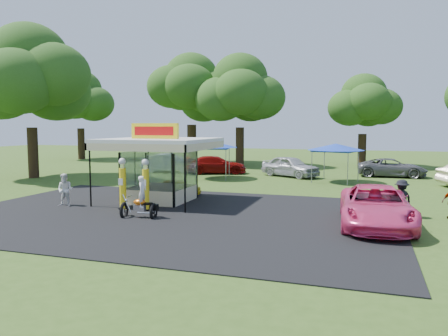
{
  "coord_description": "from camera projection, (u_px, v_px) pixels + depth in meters",
  "views": [
    {
      "loc": [
        8.49,
        -15.86,
        4.05
      ],
      "look_at": [
        1.93,
        4.0,
        2.02
      ],
      "focal_mm": 35.0,
      "sensor_mm": 36.0,
      "label": 1
    }
  ],
  "objects": [
    {
      "name": "bg_car_a",
      "position": [
        171.0,
        163.0,
        38.08
      ],
      "size": [
        5.07,
        2.25,
        1.62
      ],
      "primitive_type": "imported",
      "rotation": [
        0.0,
        0.0,
        1.68
      ],
      "color": "silver",
      "rests_on": "ground"
    },
    {
      "name": "spectator_east_a",
      "position": [
        402.0,
        198.0,
        19.34
      ],
      "size": [
        1.22,
        1.2,
        1.68
      ],
      "primitive_type": "imported",
      "rotation": [
        0.0,
        0.0,
        3.91
      ],
      "color": "black",
      "rests_on": "ground"
    },
    {
      "name": "gas_station_kiosk",
      "position": [
        160.0,
        168.0,
        23.2
      ],
      "size": [
        5.4,
        5.4,
        4.18
      ],
      "color": "white",
      "rests_on": "ground"
    },
    {
      "name": "bg_car_c",
      "position": [
        290.0,
        166.0,
        34.68
      ],
      "size": [
        5.21,
        4.06,
        1.66
      ],
      "primitive_type": "imported",
      "rotation": [
        0.0,
        0.0,
        1.07
      ],
      "color": "#ABACB0",
      "rests_on": "ground"
    },
    {
      "name": "oak_far_b",
      "position": [
        191.0,
        95.0,
        46.77
      ],
      "size": [
        9.67,
        9.67,
        11.54
      ],
      "color": "black",
      "rests_on": "ground"
    },
    {
      "name": "spectator_west",
      "position": [
        65.0,
        190.0,
        21.94
      ],
      "size": [
        0.92,
        0.78,
        1.65
      ],
      "primitive_type": "imported",
      "rotation": [
        0.0,
        0.0,
        0.22
      ],
      "color": "white",
      "rests_on": "ground"
    },
    {
      "name": "motorcycle",
      "position": [
        141.0,
        201.0,
        19.09
      ],
      "size": [
        1.69,
        0.96,
        1.94
      ],
      "rotation": [
        0.0,
        0.0,
        0.14
      ],
      "color": "black",
      "rests_on": "ground"
    },
    {
      "name": "gas_pump_right",
      "position": [
        146.0,
        186.0,
        20.63
      ],
      "size": [
        0.47,
        0.47,
        2.5
      ],
      "color": "black",
      "rests_on": "ground"
    },
    {
      "name": "a_frame_sign",
      "position": [
        364.0,
        219.0,
        16.66
      ],
      "size": [
        0.56,
        0.51,
        0.97
      ],
      "rotation": [
        0.0,
        0.0,
        -0.06
      ],
      "color": "#593819",
      "rests_on": "ground"
    },
    {
      "name": "asphalt_apron",
      "position": [
        170.0,
        214.0,
        19.92
      ],
      "size": [
        20.0,
        14.0,
        0.04
      ],
      "primitive_type": "cube",
      "color": "black",
      "rests_on": "ground"
    },
    {
      "name": "pink_sedan",
      "position": [
        376.0,
        207.0,
        17.48
      ],
      "size": [
        3.09,
        6.06,
        1.64
      ],
      "primitive_type": "imported",
      "rotation": [
        0.0,
        0.0,
        0.06
      ],
      "color": "#ED407F",
      "rests_on": "ground"
    },
    {
      "name": "bg_car_b",
      "position": [
        216.0,
        165.0,
        36.94
      ],
      "size": [
        5.52,
        3.7,
        1.49
      ],
      "primitive_type": "imported",
      "rotation": [
        0.0,
        0.0,
        1.92
      ],
      "color": "maroon",
      "rests_on": "ground"
    },
    {
      "name": "oak_far_c",
      "position": [
        240.0,
        96.0,
        43.66
      ],
      "size": [
        9.33,
        9.33,
        11.0
      ],
      "color": "black",
      "rests_on": "ground"
    },
    {
      "name": "gas_pump_left",
      "position": [
        123.0,
        185.0,
        20.96
      ],
      "size": [
        0.47,
        0.47,
        2.52
      ],
      "color": "black",
      "rests_on": "ground"
    },
    {
      "name": "tent_west",
      "position": [
        210.0,
        145.0,
        33.5
      ],
      "size": [
        4.12,
        4.12,
        2.88
      ],
      "rotation": [
        0.0,
        0.0,
        0.21
      ],
      "color": "gray",
      "rests_on": "ground"
    },
    {
      "name": "oak_far_a",
      "position": [
        80.0,
        104.0,
        52.48
      ],
      "size": [
        8.83,
        8.83,
        10.46
      ],
      "color": "black",
      "rests_on": "ground"
    },
    {
      "name": "ground",
      "position": [
        149.0,
        224.0,
        18.03
      ],
      "size": [
        120.0,
        120.0,
        0.0
      ],
      "primitive_type": "plane",
      "color": "#335019",
      "rests_on": "ground"
    },
    {
      "name": "kiosk_car",
      "position": [
        177.0,
        187.0,
        25.41
      ],
      "size": [
        2.82,
        1.13,
        0.96
      ],
      "primitive_type": "imported",
      "rotation": [
        0.0,
        0.0,
        1.57
      ],
      "color": "yellow",
      "rests_on": "ground"
    },
    {
      "name": "oak_near",
      "position": [
        30.0,
        84.0,
        33.43
      ],
      "size": [
        10.05,
        10.05,
        11.58
      ],
      "color": "black",
      "rests_on": "ground"
    },
    {
      "name": "oak_far_d",
      "position": [
        363.0,
        109.0,
        43.34
      ],
      "size": [
        7.55,
        7.55,
        8.98
      ],
      "color": "black",
      "rests_on": "ground"
    },
    {
      "name": "spare_tires",
      "position": [
        138.0,
        198.0,
        22.52
      ],
      "size": [
        0.84,
        0.66,
        0.68
      ],
      "rotation": [
        0.0,
        0.0,
        0.32
      ],
      "color": "black",
      "rests_on": "ground"
    },
    {
      "name": "tent_east",
      "position": [
        336.0,
        147.0,
        31.12
      ],
      "size": [
        3.98,
        3.98,
        2.78
      ],
      "rotation": [
        0.0,
        0.0,
        -0.25
      ],
      "color": "gray",
      "rests_on": "ground"
    },
    {
      "name": "bg_car_d",
      "position": [
        392.0,
        168.0,
        34.61
      ],
      "size": [
        5.32,
        2.57,
        1.46
      ],
      "primitive_type": "imported",
      "rotation": [
        0.0,
        0.0,
        1.6
      ],
      "color": "#575759",
      "rests_on": "ground"
    }
  ]
}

